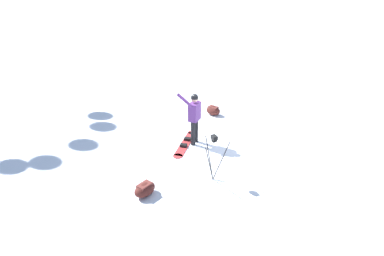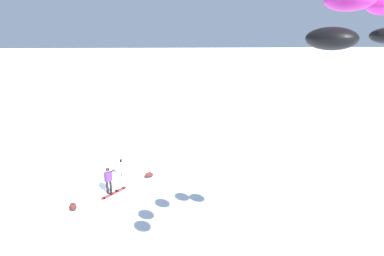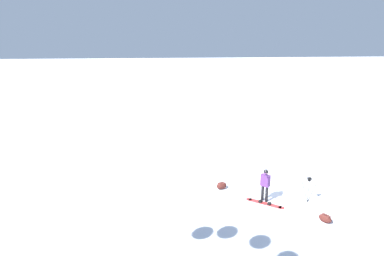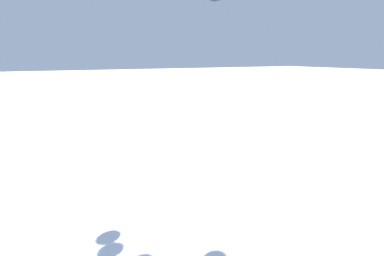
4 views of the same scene
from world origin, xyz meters
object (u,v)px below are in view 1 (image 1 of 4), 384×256
object	(u,v)px
gear_bag_large	(145,189)
snowboard	(185,143)
snowboarder	(194,114)
gear_bag_small	(213,110)
camera_tripod	(214,149)

from	to	relation	value
gear_bag_large	snowboard	bearing A→B (deg)	45.39
snowboarder	gear_bag_small	size ratio (longest dim) A/B	2.42
snowboarder	snowboard	world-z (taller)	snowboarder
snowboarder	gear_bag_large	size ratio (longest dim) A/B	2.42
snowboarder	snowboard	size ratio (longest dim) A/B	1.09
gear_bag_large	camera_tripod	bearing A→B (deg)	-3.71
gear_bag_large	gear_bag_small	bearing A→B (deg)	43.53
snowboarder	gear_bag_large	xyz separation A→B (m)	(-2.19, -1.88, -0.81)
snowboard	gear_bag_small	bearing A→B (deg)	41.51
snowboarder	gear_bag_small	bearing A→B (deg)	47.06
snowboard	gear_bag_large	world-z (taller)	gear_bag_large
snowboarder	camera_tripod	bearing A→B (deg)	-101.95
gear_bag_large	camera_tripod	world-z (taller)	camera_tripod
snowboard	gear_bag_large	size ratio (longest dim) A/B	2.21
snowboard	camera_tripod	bearing A→B (deg)	-94.20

